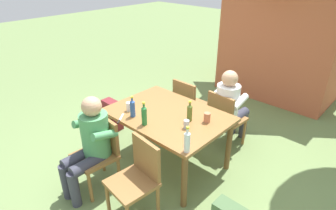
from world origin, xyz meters
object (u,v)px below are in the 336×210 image
bottle_green (144,115)px  backpack_by_near_side (112,115)px  person_in_plaid_shirt (90,141)px  bottle_clear (187,141)px  chair_far_left (188,103)px  chair_near_right (138,176)px  dining_table (168,120)px  cup_terracotta (207,117)px  table_knife (120,119)px  brick_kiosk (291,21)px  chair_near_left (100,150)px  person_in_white_shirt (230,104)px  bottle_blue (132,108)px  bottle_olive (190,112)px  cup_white (129,106)px  cup_steel (186,124)px  chair_far_right (224,117)px

bottle_green → backpack_by_near_side: bearing=161.6°
person_in_plaid_shirt → bottle_clear: 1.13m
chair_far_left → chair_near_right: size_ratio=1.00×
dining_table → cup_terracotta: cup_terracotta is taller
bottle_clear → cup_terracotta: 0.64m
cup_terracotta → table_knife: 1.04m
bottle_green → brick_kiosk: bearing=88.9°
chair_near_left → brick_kiosk: 4.36m
person_in_white_shirt → chair_near_right: bearing=-89.7°
backpack_by_near_side → brick_kiosk: size_ratio=0.18×
bottle_green → chair_far_left: bearing=104.3°
chair_near_right → table_knife: 0.78m
person_in_white_shirt → person_in_plaid_shirt: 1.97m
person_in_white_shirt → bottle_blue: 1.42m
chair_near_right → bottle_olive: bottle_olive is taller
person_in_plaid_shirt → bottle_green: person_in_plaid_shirt is taller
chair_far_left → cup_white: size_ratio=7.71×
chair_near_left → brick_kiosk: bearing=85.0°
cup_terracotta → bottle_olive: bearing=-146.5°
cup_white → cup_terracotta: bearing=26.2°
cup_terracotta → table_knife: cup_terracotta is taller
bottle_clear → cup_terracotta: size_ratio=2.43×
person_in_white_shirt → brick_kiosk: brick_kiosk is taller
bottle_olive → table_knife: bottle_olive is taller
table_knife → backpack_by_near_side: bearing=150.5°
person_in_white_shirt → bottle_clear: person_in_white_shirt is taller
bottle_clear → cup_steel: (-0.29, 0.34, -0.08)m
bottle_blue → backpack_by_near_side: 1.26m
chair_far_right → person_in_plaid_shirt: 1.88m
bottle_green → bottle_blue: size_ratio=1.08×
chair_far_right → chair_near_left: same height
chair_near_left → bottle_clear: size_ratio=3.00×
chair_far_left → cup_white: bearing=-94.6°
bottle_green → bottle_olive: bottle_green is taller
cup_steel → table_knife: cup_steel is taller
dining_table → backpack_by_near_side: bearing=178.1°
dining_table → chair_far_left: chair_far_left is taller
dining_table → bottle_olive: (0.30, 0.05, 0.20)m
person_in_plaid_shirt → person_in_white_shirt: bearing=70.6°
table_knife → brick_kiosk: 4.00m
table_knife → chair_far_right: bearing=64.1°
chair_near_right → bottle_green: bottle_green is taller
table_knife → chair_far_left: bearing=90.4°
dining_table → bottle_blue: (-0.27, -0.34, 0.21)m
chair_near_left → cup_steel: (0.70, 0.72, 0.32)m
bottle_blue → brick_kiosk: (0.32, 3.76, 0.54)m
chair_near_right → backpack_by_near_side: 1.85m
chair_near_left → bottle_green: 0.67m
table_knife → backpack_by_near_side: size_ratio=0.44×
bottle_clear → brick_kiosk: size_ratio=0.11×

